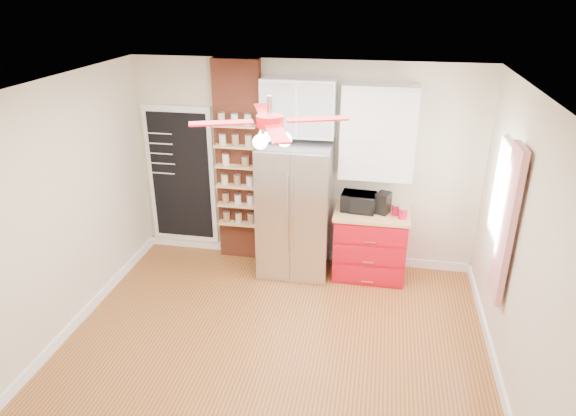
% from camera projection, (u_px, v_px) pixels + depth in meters
% --- Properties ---
extents(floor, '(4.50, 4.50, 0.00)m').
position_uv_depth(floor, '(273.00, 347.00, 5.43)').
color(floor, '#9C5C27').
rests_on(floor, ground).
extents(ceiling, '(4.50, 4.50, 0.00)m').
position_uv_depth(ceiling, '(269.00, 90.00, 4.34)').
color(ceiling, white).
rests_on(ceiling, wall_back).
extents(wall_back, '(4.50, 0.02, 2.70)m').
position_uv_depth(wall_back, '(304.00, 166.00, 6.69)').
color(wall_back, beige).
rests_on(wall_back, floor).
extents(wall_front, '(4.50, 0.02, 2.70)m').
position_uv_depth(wall_front, '(201.00, 377.00, 3.08)').
color(wall_front, beige).
rests_on(wall_front, floor).
extents(wall_left, '(0.02, 4.00, 2.70)m').
position_uv_depth(wall_left, '(58.00, 215.00, 5.26)').
color(wall_left, beige).
rests_on(wall_left, floor).
extents(wall_right, '(0.02, 4.00, 2.70)m').
position_uv_depth(wall_right, '(521.00, 253.00, 4.51)').
color(wall_right, beige).
rests_on(wall_right, floor).
extents(chalkboard, '(0.95, 0.05, 1.95)m').
position_uv_depth(chalkboard, '(181.00, 176.00, 7.04)').
color(chalkboard, white).
rests_on(chalkboard, wall_back).
extents(brick_pillar, '(0.60, 0.16, 2.70)m').
position_uv_depth(brick_pillar, '(240.00, 164.00, 6.76)').
color(brick_pillar, brown).
rests_on(brick_pillar, floor).
extents(fridge, '(0.90, 0.70, 1.75)m').
position_uv_depth(fridge, '(295.00, 210.00, 6.55)').
color(fridge, '#B3B3B7').
rests_on(fridge, floor).
extents(upper_glass_cabinet, '(0.90, 0.35, 0.70)m').
position_uv_depth(upper_glass_cabinet, '(299.00, 107.00, 6.22)').
color(upper_glass_cabinet, white).
rests_on(upper_glass_cabinet, wall_back).
extents(red_cabinet, '(0.94, 0.64, 0.90)m').
position_uv_depth(red_cabinet, '(370.00, 244.00, 6.60)').
color(red_cabinet, '#B60817').
rests_on(red_cabinet, floor).
extents(upper_shelf_unit, '(0.90, 0.30, 1.15)m').
position_uv_depth(upper_shelf_unit, '(378.00, 133.00, 6.19)').
color(upper_shelf_unit, white).
rests_on(upper_shelf_unit, wall_back).
extents(window, '(0.04, 0.75, 1.05)m').
position_uv_depth(window, '(503.00, 194.00, 5.24)').
color(window, white).
rests_on(window, wall_right).
extents(curtain, '(0.06, 0.40, 1.55)m').
position_uv_depth(curtain, '(507.00, 226.00, 4.79)').
color(curtain, red).
rests_on(curtain, wall_right).
extents(ceiling_fan, '(1.40, 1.40, 0.44)m').
position_uv_depth(ceiling_fan, '(270.00, 122.00, 4.46)').
color(ceiling_fan, silver).
rests_on(ceiling_fan, ceiling).
extents(toaster_oven, '(0.44, 0.32, 0.23)m').
position_uv_depth(toaster_oven, '(358.00, 202.00, 6.42)').
color(toaster_oven, black).
rests_on(toaster_oven, red_cabinet).
extents(coffee_maker, '(0.22, 0.24, 0.26)m').
position_uv_depth(coffee_maker, '(383.00, 203.00, 6.36)').
color(coffee_maker, black).
rests_on(coffee_maker, red_cabinet).
extents(canister_left, '(0.13, 0.13, 0.13)m').
position_uv_depth(canister_left, '(403.00, 214.00, 6.22)').
color(canister_left, '#B80A2A').
rests_on(canister_left, red_cabinet).
extents(canister_right, '(0.11, 0.11, 0.13)m').
position_uv_depth(canister_right, '(396.00, 210.00, 6.34)').
color(canister_right, '#A9092C').
rests_on(canister_right, red_cabinet).
extents(pantry_jar_oats, '(0.11, 0.11, 0.14)m').
position_uv_depth(pantry_jar_oats, '(226.00, 159.00, 6.63)').
color(pantry_jar_oats, beige).
rests_on(pantry_jar_oats, brick_pillar).
extents(pantry_jar_beans, '(0.13, 0.13, 0.12)m').
position_uv_depth(pantry_jar_beans, '(245.00, 162.00, 6.57)').
color(pantry_jar_beans, olive).
rests_on(pantry_jar_beans, brick_pillar).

